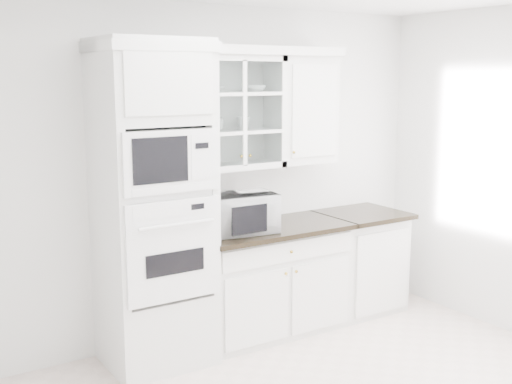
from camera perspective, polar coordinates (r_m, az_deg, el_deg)
room_shell at (r=4.19m, az=5.75°, el=5.30°), size 4.00×3.50×2.70m
oven_column at (r=4.74m, az=-9.06°, el=-1.28°), size 0.76×0.68×2.40m
base_cabinet_run at (r=5.43m, az=1.14°, el=-7.69°), size 1.32×0.67×0.92m
extra_base_cabinet at (r=6.01m, az=9.14°, el=-6.01°), size 0.72×0.67×0.92m
upper_cabinet_glass at (r=5.15m, az=-1.99°, el=7.08°), size 0.80×0.33×0.90m
upper_cabinet_solid at (r=5.52m, az=4.10°, el=7.28°), size 0.55×0.33×0.90m
crown_molding at (r=5.07m, az=-2.93°, el=12.50°), size 2.14×0.38×0.07m
countertop_microwave at (r=5.07m, az=-1.42°, el=-1.82°), size 0.59×0.51×0.31m
bowl_a at (r=5.04m, az=-3.98°, el=9.07°), size 0.20×0.20×0.05m
bowl_b at (r=5.25m, az=-0.10°, el=9.19°), size 0.21×0.21×0.05m
cup_a at (r=5.08m, az=-3.66°, el=6.02°), size 0.16×0.16×0.10m
cup_b at (r=5.21m, az=-1.14°, el=6.15°), size 0.14×0.14×0.10m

